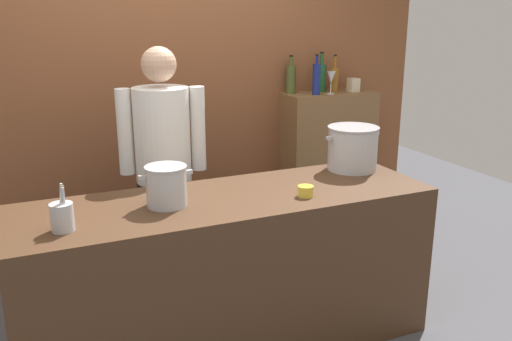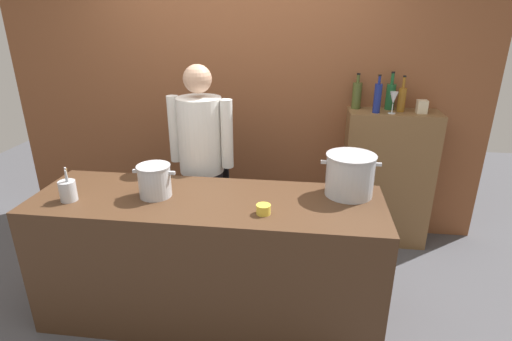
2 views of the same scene
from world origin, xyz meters
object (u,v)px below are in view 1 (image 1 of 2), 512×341
wine_bottle_green (321,77)px  spice_tin_cream (353,85)px  utensil_crock (62,217)px  stockpot_small (166,186)px  wine_bottle_olive (291,79)px  wine_bottle_amber (334,79)px  stockpot_large (353,148)px  wine_bottle_cobalt (316,79)px  butter_jar (306,191)px  wine_glass_wide (331,78)px  chef (163,161)px

wine_bottle_green → spice_tin_cream: (0.24, -0.11, -0.06)m
utensil_crock → stockpot_small: bearing=14.9°
wine_bottle_olive → wine_bottle_amber: wine_bottle_olive is taller
stockpot_large → wine_bottle_green: wine_bottle_green is taller
wine_bottle_olive → wine_bottle_cobalt: size_ratio=0.96×
butter_jar → wine_bottle_amber: (1.00, 1.36, 0.41)m
wine_bottle_cobalt → butter_jar: bearing=-121.6°
spice_tin_cream → wine_glass_wide: bearing=-168.7°
chef → wine_bottle_olive: 1.43m
wine_bottle_amber → wine_bottle_cobalt: (-0.21, -0.07, 0.02)m
stockpot_large → utensil_crock: (-1.75, -0.32, -0.07)m
stockpot_small → wine_glass_wide: 2.01m
stockpot_small → wine_bottle_amber: bearing=34.9°
utensil_crock → spice_tin_cream: spice_tin_cream is taller
stockpot_large → wine_bottle_olive: (0.12, 1.09, 0.31)m
wine_bottle_green → wine_bottle_cobalt: bearing=-132.0°
chef → wine_glass_wide: size_ratio=9.28×
chef → wine_bottle_olive: chef is taller
wine_bottle_olive → spice_tin_cream: 0.53m
spice_tin_cream → stockpot_large: bearing=-123.3°
stockpot_small → wine_bottle_cobalt: (1.51, 1.13, 0.35)m
utensil_crock → wine_bottle_cobalt: 2.42m
wine_bottle_cobalt → spice_tin_cream: (0.37, 0.04, -0.07)m
wine_bottle_cobalt → wine_bottle_green: bearing=48.0°
utensil_crock → spice_tin_cream: size_ratio=2.10×
stockpot_large → stockpot_small: (-1.23, -0.18, -0.03)m
chef → stockpot_large: bearing=169.1°
wine_bottle_green → wine_bottle_cobalt: size_ratio=1.02×
chef → spice_tin_cream: size_ratio=15.52×
wine_bottle_cobalt → wine_glass_wide: size_ratio=1.74×
stockpot_small → wine_bottle_cobalt: size_ratio=0.89×
butter_jar → wine_bottle_green: size_ratio=0.27×
stockpot_large → spice_tin_cream: (0.64, 0.98, 0.24)m
butter_jar → wine_bottle_amber: size_ratio=0.29×
wine_bottle_amber → spice_tin_cream: (0.16, -0.04, -0.05)m
stockpot_small → wine_bottle_green: size_ratio=0.87×
stockpot_small → wine_bottle_cobalt: bearing=36.7°
wine_bottle_amber → wine_bottle_cobalt: bearing=-161.1°
stockpot_large → butter_jar: 0.63m
wine_bottle_olive → wine_glass_wide: bearing=-28.8°
stockpot_large → spice_tin_cream: bearing=56.7°
chef → stockpot_small: size_ratio=5.99×
chef → wine_bottle_olive: bearing=-140.9°
chef → wine_bottle_cobalt: 1.51m
chef → utensil_crock: size_ratio=7.39×
butter_jar → spice_tin_cream: spice_tin_cream is taller
wine_bottle_olive → wine_glass_wide: wine_bottle_olive is taller
wine_bottle_amber → wine_glass_wide: wine_bottle_amber is taller
wine_bottle_green → wine_bottle_amber: wine_bottle_green is taller
wine_bottle_green → spice_tin_cream: 0.27m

